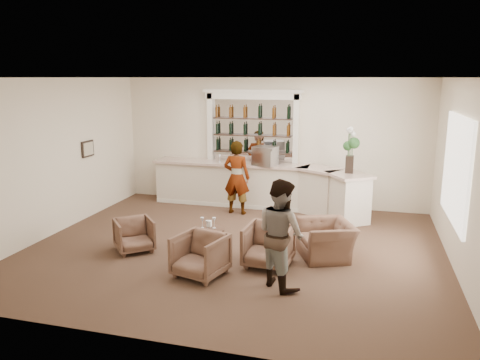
{
  "coord_description": "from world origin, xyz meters",
  "views": [
    {
      "loc": [
        2.4,
        -8.42,
        3.3
      ],
      "look_at": [
        -0.14,
        0.9,
        1.18
      ],
      "focal_mm": 35.0,
      "sensor_mm": 36.0,
      "label": 1
    }
  ],
  "objects_px": {
    "cocktail_table": "(208,241)",
    "sommelier": "(237,177)",
    "armchair_left": "(134,235)",
    "armchair_center": "(200,255)",
    "armchair_right": "(268,245)",
    "espresso_machine": "(265,156)",
    "bar_counter": "(261,186)",
    "armchair_far": "(326,240)",
    "flower_vase": "(350,147)",
    "guest": "(281,234)"
  },
  "relations": [
    {
      "from": "espresso_machine",
      "to": "flower_vase",
      "type": "height_order",
      "value": "flower_vase"
    },
    {
      "from": "armchair_far",
      "to": "flower_vase",
      "type": "distance_m",
      "value": 2.86
    },
    {
      "from": "bar_counter",
      "to": "armchair_right",
      "type": "distance_m",
      "value": 3.83
    },
    {
      "from": "guest",
      "to": "espresso_machine",
      "type": "xyz_separation_m",
      "value": [
        -1.21,
        4.35,
        0.5
      ]
    },
    {
      "from": "armchair_far",
      "to": "espresso_machine",
      "type": "bearing_deg",
      "value": -171.08
    },
    {
      "from": "bar_counter",
      "to": "espresso_machine",
      "type": "distance_m",
      "value": 0.82
    },
    {
      "from": "armchair_left",
      "to": "armchair_far",
      "type": "xyz_separation_m",
      "value": [
        3.62,
        0.66,
        0.02
      ]
    },
    {
      "from": "espresso_machine",
      "to": "flower_vase",
      "type": "xyz_separation_m",
      "value": [
        2.08,
        -0.43,
        0.36
      ]
    },
    {
      "from": "armchair_center",
      "to": "armchair_far",
      "type": "relative_size",
      "value": 0.77
    },
    {
      "from": "sommelier",
      "to": "espresso_machine",
      "type": "relative_size",
      "value": 3.34
    },
    {
      "from": "armchair_left",
      "to": "armchair_center",
      "type": "bearing_deg",
      "value": -66.12
    },
    {
      "from": "armchair_right",
      "to": "espresso_machine",
      "type": "distance_m",
      "value": 3.84
    },
    {
      "from": "armchair_center",
      "to": "armchair_far",
      "type": "distance_m",
      "value": 2.44
    },
    {
      "from": "armchair_right",
      "to": "espresso_machine",
      "type": "relative_size",
      "value": 1.54
    },
    {
      "from": "flower_vase",
      "to": "guest",
      "type": "bearing_deg",
      "value": -102.58
    },
    {
      "from": "armchair_left",
      "to": "espresso_machine",
      "type": "bearing_deg",
      "value": 22.16
    },
    {
      "from": "guest",
      "to": "armchair_center",
      "type": "relative_size",
      "value": 2.2
    },
    {
      "from": "armchair_left",
      "to": "armchair_right",
      "type": "bearing_deg",
      "value": -41.8
    },
    {
      "from": "armchair_far",
      "to": "cocktail_table",
      "type": "bearing_deg",
      "value": -101.49
    },
    {
      "from": "flower_vase",
      "to": "cocktail_table",
      "type": "bearing_deg",
      "value": -129.96
    },
    {
      "from": "cocktail_table",
      "to": "espresso_machine",
      "type": "relative_size",
      "value": 1.15
    },
    {
      "from": "sommelier",
      "to": "armchair_right",
      "type": "relative_size",
      "value": 2.18
    },
    {
      "from": "armchair_left",
      "to": "armchair_far",
      "type": "distance_m",
      "value": 3.67
    },
    {
      "from": "armchair_far",
      "to": "espresso_machine",
      "type": "distance_m",
      "value": 3.58
    },
    {
      "from": "bar_counter",
      "to": "armchair_center",
      "type": "xyz_separation_m",
      "value": [
        -0.04,
        -4.42,
        -0.21
      ]
    },
    {
      "from": "armchair_right",
      "to": "espresso_machine",
      "type": "xyz_separation_m",
      "value": [
        -0.86,
        3.6,
        1.0
      ]
    },
    {
      "from": "bar_counter",
      "to": "armchair_right",
      "type": "height_order",
      "value": "bar_counter"
    },
    {
      "from": "armchair_far",
      "to": "armchair_right",
      "type": "bearing_deg",
      "value": -77.0
    },
    {
      "from": "cocktail_table",
      "to": "flower_vase",
      "type": "distance_m",
      "value": 4.1
    },
    {
      "from": "sommelier",
      "to": "armchair_right",
      "type": "height_order",
      "value": "sommelier"
    },
    {
      "from": "cocktail_table",
      "to": "flower_vase",
      "type": "height_order",
      "value": "flower_vase"
    },
    {
      "from": "bar_counter",
      "to": "cocktail_table",
      "type": "bearing_deg",
      "value": -94.05
    },
    {
      "from": "sommelier",
      "to": "armchair_right",
      "type": "distance_m",
      "value": 3.41
    },
    {
      "from": "cocktail_table",
      "to": "sommelier",
      "type": "distance_m",
      "value": 2.88
    },
    {
      "from": "cocktail_table",
      "to": "armchair_right",
      "type": "bearing_deg",
      "value": -11.57
    },
    {
      "from": "armchair_left",
      "to": "armchair_right",
      "type": "relative_size",
      "value": 0.84
    },
    {
      "from": "bar_counter",
      "to": "espresso_machine",
      "type": "relative_size",
      "value": 10.54
    },
    {
      "from": "bar_counter",
      "to": "armchair_far",
      "type": "distance_m",
      "value": 3.58
    },
    {
      "from": "flower_vase",
      "to": "armchair_left",
      "type": "bearing_deg",
      "value": -141.05
    },
    {
      "from": "armchair_right",
      "to": "armchair_center",
      "type": "bearing_deg",
      "value": -140.66
    },
    {
      "from": "armchair_right",
      "to": "espresso_machine",
      "type": "bearing_deg",
      "value": 107.13
    },
    {
      "from": "armchair_center",
      "to": "flower_vase",
      "type": "relative_size",
      "value": 0.76
    },
    {
      "from": "cocktail_table",
      "to": "armchair_left",
      "type": "xyz_separation_m",
      "value": [
        -1.43,
        -0.22,
        0.07
      ]
    },
    {
      "from": "armchair_far",
      "to": "armchair_center",
      "type": "bearing_deg",
      "value": -77.21
    },
    {
      "from": "bar_counter",
      "to": "espresso_machine",
      "type": "xyz_separation_m",
      "value": [
        0.12,
        -0.09,
        0.8
      ]
    },
    {
      "from": "armchair_center",
      "to": "flower_vase",
      "type": "xyz_separation_m",
      "value": [
        2.25,
        3.91,
        1.37
      ]
    },
    {
      "from": "cocktail_table",
      "to": "armchair_left",
      "type": "bearing_deg",
      "value": -171.47
    },
    {
      "from": "armchair_left",
      "to": "armchair_right",
      "type": "xyz_separation_m",
      "value": [
        2.66,
        -0.04,
        0.06
      ]
    },
    {
      "from": "bar_counter",
      "to": "armchair_right",
      "type": "xyz_separation_m",
      "value": [
        0.98,
        -3.69,
        -0.19
      ]
    },
    {
      "from": "cocktail_table",
      "to": "sommelier",
      "type": "xyz_separation_m",
      "value": [
        -0.22,
        2.79,
        0.66
      ]
    }
  ]
}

